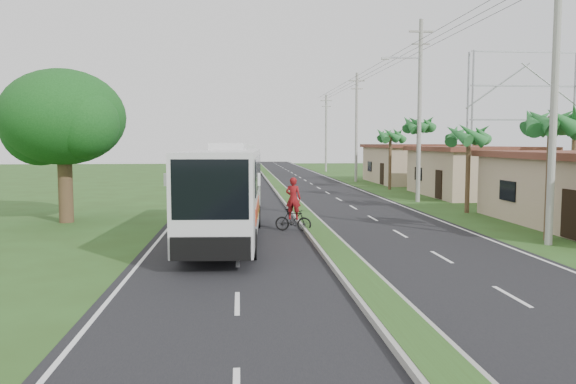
{
  "coord_description": "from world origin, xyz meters",
  "views": [
    {
      "loc": [
        -3.43,
        -18.51,
        3.93
      ],
      "look_at": [
        -1.31,
        5.8,
        1.8
      ],
      "focal_mm": 35.0,
      "sensor_mm": 36.0,
      "label": 1
    }
  ],
  "objects": [
    {
      "name": "utility_pole_d",
      "position": [
        8.5,
        58.0,
        5.42
      ],
      "size": [
        1.6,
        0.28,
        10.5
      ],
      "color": "gray",
      "rests_on": "ground"
    },
    {
      "name": "palm_verge_a",
      "position": [
        9.0,
        3.0,
        4.74
      ],
      "size": [
        2.4,
        2.4,
        5.45
      ],
      "color": "#473321",
      "rests_on": "ground"
    },
    {
      "name": "utility_pole_b",
      "position": [
        8.47,
        18.0,
        6.26
      ],
      "size": [
        3.2,
        0.28,
        12.0
      ],
      "color": "gray",
      "rests_on": "ground"
    },
    {
      "name": "lane_edge_left",
      "position": [
        -6.7,
        20.0,
        0.0
      ],
      "size": [
        0.12,
        160.0,
        0.01
      ],
      "primitive_type": "cube",
      "color": "silver",
      "rests_on": "ground"
    },
    {
      "name": "coach_bus_far",
      "position": [
        -2.75,
        54.57,
        2.15
      ],
      "size": [
        2.95,
        13.02,
        3.79
      ],
      "rotation": [
        0.0,
        0.0,
        -0.01
      ],
      "color": "white",
      "rests_on": "ground"
    },
    {
      "name": "shop_mid",
      "position": [
        14.0,
        22.0,
        1.86
      ],
      "size": [
        7.6,
        10.6,
        3.67
      ],
      "color": "tan",
      "rests_on": "ground"
    },
    {
      "name": "median_strip",
      "position": [
        0.0,
        20.0,
        0.1
      ],
      "size": [
        1.2,
        160.0,
        0.18
      ],
      "color": "gray",
      "rests_on": "ground"
    },
    {
      "name": "motorcyclist",
      "position": [
        -1.05,
        6.12,
        0.92
      ],
      "size": [
        1.71,
        0.99,
        2.43
      ],
      "rotation": [
        0.0,
        0.0,
        -0.34
      ],
      "color": "black",
      "rests_on": "ground"
    },
    {
      "name": "ground",
      "position": [
        0.0,
        0.0,
        0.0
      ],
      "size": [
        180.0,
        180.0,
        0.0
      ],
      "primitive_type": "plane",
      "color": "#2B4619",
      "rests_on": "ground"
    },
    {
      "name": "coach_bus_main",
      "position": [
        -3.95,
        4.17,
        2.17
      ],
      "size": [
        3.2,
        12.31,
        3.94
      ],
      "rotation": [
        0.0,
        0.0,
        -0.05
      ],
      "color": "silver",
      "rests_on": "ground"
    },
    {
      "name": "utility_pole_a",
      "position": [
        8.5,
        2.0,
        5.67
      ],
      "size": [
        1.6,
        0.28,
        11.0
      ],
      "color": "gray",
      "rests_on": "ground"
    },
    {
      "name": "palm_behind_shop",
      "position": [
        17.5,
        15.0,
        4.93
      ],
      "size": [
        2.4,
        2.4,
        5.65
      ],
      "color": "#473321",
      "rests_on": "ground"
    },
    {
      "name": "road_asphalt",
      "position": [
        0.0,
        20.0,
        0.01
      ],
      "size": [
        14.0,
        160.0,
        0.02
      ],
      "primitive_type": "cube",
      "color": "black",
      "rests_on": "ground"
    },
    {
      "name": "billboard_lattice",
      "position": [
        22.0,
        30.0,
        6.82
      ],
      "size": [
        10.18,
        1.18,
        12.07
      ],
      "color": "gray",
      "rests_on": "ground"
    },
    {
      "name": "utility_pole_c",
      "position": [
        8.5,
        38.0,
        5.67
      ],
      "size": [
        1.6,
        0.28,
        11.0
      ],
      "color": "gray",
      "rests_on": "ground"
    },
    {
      "name": "palm_verge_c",
      "position": [
        8.8,
        19.0,
        5.12
      ],
      "size": [
        2.4,
        2.4,
        5.85
      ],
      "color": "#473321",
      "rests_on": "ground"
    },
    {
      "name": "palm_verge_b",
      "position": [
        9.4,
        12.0,
        4.36
      ],
      "size": [
        2.4,
        2.4,
        5.05
      ],
      "color": "#473321",
      "rests_on": "ground"
    },
    {
      "name": "lane_edge_right",
      "position": [
        6.7,
        20.0,
        0.0
      ],
      "size": [
        0.12,
        160.0,
        0.01
      ],
      "primitive_type": "cube",
      "color": "silver",
      "rests_on": "ground"
    },
    {
      "name": "shop_far",
      "position": [
        14.0,
        36.0,
        1.93
      ],
      "size": [
        8.6,
        11.6,
        3.82
      ],
      "color": "tan",
      "rests_on": "ground"
    },
    {
      "name": "shade_tree",
      "position": [
        -12.11,
        10.02,
        5.03
      ],
      "size": [
        6.3,
        6.0,
        7.54
      ],
      "color": "#473321",
      "rests_on": "ground"
    },
    {
      "name": "palm_verge_d",
      "position": [
        9.3,
        28.0,
        4.55
      ],
      "size": [
        2.4,
        2.4,
        5.25
      ],
      "color": "#473321",
      "rests_on": "ground"
    }
  ]
}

